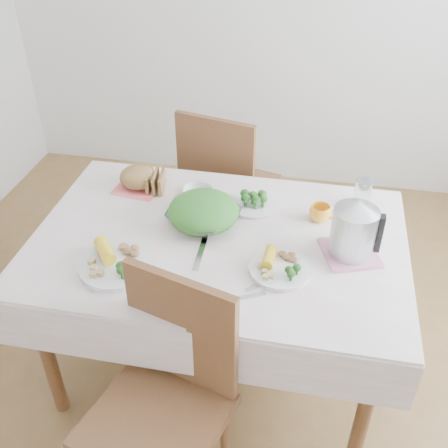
% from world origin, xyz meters
% --- Properties ---
extents(floor, '(3.60, 3.60, 0.00)m').
position_xyz_m(floor, '(0.00, 0.00, 0.00)').
color(floor, brown).
rests_on(floor, ground).
extents(dining_table, '(1.40, 0.90, 0.75)m').
position_xyz_m(dining_table, '(0.00, 0.00, 0.38)').
color(dining_table, brown).
rests_on(dining_table, floor).
extents(tablecloth, '(1.50, 1.00, 0.01)m').
position_xyz_m(tablecloth, '(0.00, 0.00, 0.76)').
color(tablecloth, silver).
rests_on(tablecloth, dining_table).
extents(chair_near, '(0.54, 0.54, 0.96)m').
position_xyz_m(chair_near, '(-0.08, -0.67, 0.47)').
color(chair_near, brown).
rests_on(chair_near, floor).
extents(chair_far, '(0.54, 0.54, 0.99)m').
position_xyz_m(chair_far, '(-0.10, 0.82, 0.47)').
color(chair_far, brown).
rests_on(chair_far, floor).
extents(salad_bowl, '(0.37, 0.37, 0.07)m').
position_xyz_m(salad_bowl, '(-0.08, 0.08, 0.80)').
color(salad_bowl, white).
rests_on(salad_bowl, tablecloth).
extents(dinner_plate_left, '(0.36, 0.36, 0.02)m').
position_xyz_m(dinner_plate_left, '(-0.34, -0.25, 0.77)').
color(dinner_plate_left, white).
rests_on(dinner_plate_left, tablecloth).
extents(dinner_plate_right, '(0.31, 0.31, 0.02)m').
position_xyz_m(dinner_plate_right, '(0.27, -0.16, 0.77)').
color(dinner_plate_right, white).
rests_on(dinner_plate_right, tablecloth).
extents(broccoli_plate, '(0.23, 0.23, 0.02)m').
position_xyz_m(broccoli_plate, '(0.10, 0.25, 0.77)').
color(broccoli_plate, beige).
rests_on(broccoli_plate, tablecloth).
extents(napkin, '(0.22, 0.22, 0.00)m').
position_xyz_m(napkin, '(-0.44, 0.31, 0.76)').
color(napkin, '#FF6B6B').
rests_on(napkin, tablecloth).
extents(bread_loaf, '(0.20, 0.19, 0.10)m').
position_xyz_m(bread_loaf, '(-0.44, 0.31, 0.82)').
color(bread_loaf, brown).
rests_on(bread_loaf, napkin).
extents(fruit_bowl, '(0.14, 0.14, 0.04)m').
position_xyz_m(fruit_bowl, '(-0.15, 0.28, 0.78)').
color(fruit_bowl, white).
rests_on(fruit_bowl, tablecloth).
extents(yellow_mug, '(0.11, 0.11, 0.07)m').
position_xyz_m(yellow_mug, '(0.39, 0.20, 0.80)').
color(yellow_mug, '#FFA928').
rests_on(yellow_mug, tablecloth).
extents(glass_tumbler, '(0.08, 0.08, 0.13)m').
position_xyz_m(glass_tumbler, '(0.57, 0.34, 0.83)').
color(glass_tumbler, white).
rests_on(glass_tumbler, tablecloth).
extents(pink_tray, '(0.26, 0.26, 0.02)m').
position_xyz_m(pink_tray, '(0.52, -0.00, 0.77)').
color(pink_tray, '#CE7E9B').
rests_on(pink_tray, tablecloth).
extents(electric_kettle, '(0.18, 0.18, 0.24)m').
position_xyz_m(electric_kettle, '(0.52, -0.00, 0.88)').
color(electric_kettle, '#B2B5BA').
rests_on(electric_kettle, pink_tray).
extents(fork_left, '(0.03, 0.20, 0.00)m').
position_xyz_m(fork_left, '(-0.05, -0.12, 0.76)').
color(fork_left, silver).
rests_on(fork_left, tablecloth).
extents(fork_right, '(0.14, 0.14, 0.00)m').
position_xyz_m(fork_right, '(0.22, -0.22, 0.76)').
color(fork_right, silver).
rests_on(fork_right, tablecloth).
extents(knife, '(0.17, 0.10, 0.00)m').
position_xyz_m(knife, '(0.15, -0.32, 0.76)').
color(knife, silver).
rests_on(knife, tablecloth).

